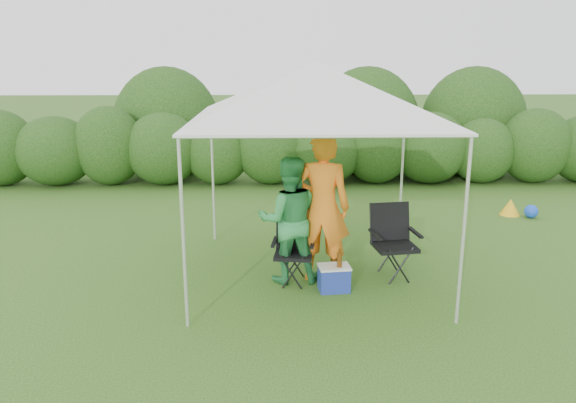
{
  "coord_description": "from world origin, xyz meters",
  "views": [
    {
      "loc": [
        -0.53,
        -6.68,
        2.92
      ],
      "look_at": [
        -0.35,
        0.4,
        1.05
      ],
      "focal_mm": 35.0,
      "sensor_mm": 36.0,
      "label": 1
    }
  ],
  "objects_px": {
    "canopy": "(316,91)",
    "woman": "(289,220)",
    "man": "(322,207)",
    "cooler": "(334,278)",
    "chair_right": "(393,236)",
    "chair_left": "(294,244)"
  },
  "relations": [
    {
      "from": "canopy",
      "to": "woman",
      "type": "relative_size",
      "value": 1.86
    },
    {
      "from": "man",
      "to": "cooler",
      "type": "bearing_deg",
      "value": 119.26
    },
    {
      "from": "man",
      "to": "chair_right",
      "type": "bearing_deg",
      "value": -161.73
    },
    {
      "from": "canopy",
      "to": "man",
      "type": "distance_m",
      "value": 1.49
    },
    {
      "from": "canopy",
      "to": "cooler",
      "type": "height_order",
      "value": "canopy"
    },
    {
      "from": "chair_right",
      "to": "cooler",
      "type": "relative_size",
      "value": 2.3
    },
    {
      "from": "cooler",
      "to": "man",
      "type": "bearing_deg",
      "value": 102.0
    },
    {
      "from": "chair_right",
      "to": "woman",
      "type": "distance_m",
      "value": 1.44
    },
    {
      "from": "chair_right",
      "to": "woman",
      "type": "xyz_separation_m",
      "value": [
        -1.4,
        -0.16,
        0.28
      ]
    },
    {
      "from": "chair_right",
      "to": "man",
      "type": "distance_m",
      "value": 1.07
    },
    {
      "from": "canopy",
      "to": "man",
      "type": "xyz_separation_m",
      "value": [
        0.09,
        -0.19,
        -1.47
      ]
    },
    {
      "from": "canopy",
      "to": "man",
      "type": "relative_size",
      "value": 1.56
    },
    {
      "from": "chair_left",
      "to": "woman",
      "type": "distance_m",
      "value": 0.35
    },
    {
      "from": "chair_left",
      "to": "man",
      "type": "height_order",
      "value": "man"
    },
    {
      "from": "canopy",
      "to": "cooler",
      "type": "xyz_separation_m",
      "value": [
        0.22,
        -0.57,
        -2.29
      ]
    },
    {
      "from": "woman",
      "to": "chair_left",
      "type": "bearing_deg",
      "value": 178.96
    },
    {
      "from": "canopy",
      "to": "chair_right",
      "type": "relative_size",
      "value": 3.18
    },
    {
      "from": "man",
      "to": "cooler",
      "type": "xyz_separation_m",
      "value": [
        0.13,
        -0.39,
        -0.82
      ]
    },
    {
      "from": "man",
      "to": "woman",
      "type": "relative_size",
      "value": 1.19
    },
    {
      "from": "canopy",
      "to": "cooler",
      "type": "bearing_deg",
      "value": -69.06
    },
    {
      "from": "chair_left",
      "to": "cooler",
      "type": "bearing_deg",
      "value": -28.86
    },
    {
      "from": "canopy",
      "to": "woman",
      "type": "distance_m",
      "value": 1.68
    }
  ]
}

